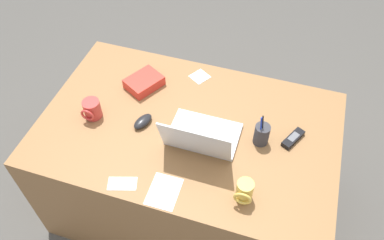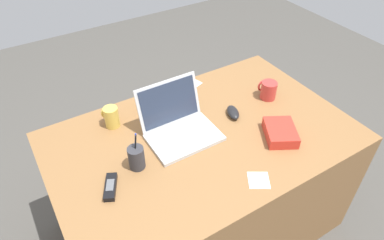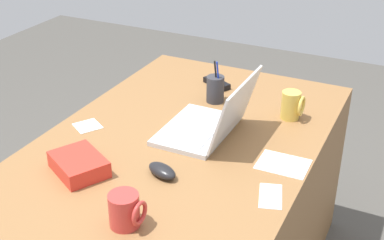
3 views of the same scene
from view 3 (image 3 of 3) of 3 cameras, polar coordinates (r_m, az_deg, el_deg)
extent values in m
cube|color=olive|center=(2.07, -1.32, -11.06)|extent=(1.46, 0.93, 0.73)
cube|color=silver|center=(1.92, 0.50, -1.05)|extent=(0.33, 0.22, 0.02)
cube|color=silver|center=(1.91, 1.05, -0.90)|extent=(0.27, 0.11, 0.00)
cube|color=silver|center=(1.94, -1.34, -0.37)|extent=(0.09, 0.05, 0.00)
cube|color=silver|center=(1.81, 4.72, 1.20)|extent=(0.32, 0.07, 0.22)
cube|color=#283347|center=(1.81, 4.57, 1.27)|extent=(0.29, 0.06, 0.19)
ellipsoid|color=black|center=(1.67, -3.26, -5.51)|extent=(0.09, 0.13, 0.04)
cylinder|color=#C63833|center=(1.46, -7.36, -9.64)|extent=(0.09, 0.09, 0.10)
torus|color=#C63833|center=(1.44, -5.71, -10.03)|extent=(0.07, 0.01, 0.07)
cylinder|color=#E0BC4C|center=(2.03, 10.63, 1.59)|extent=(0.07, 0.07, 0.11)
torus|color=#E0BC4C|center=(2.02, 11.78, 1.50)|extent=(0.08, 0.01, 0.08)
cube|color=black|center=(2.29, 2.69, 4.01)|extent=(0.10, 0.14, 0.02)
cube|color=#595B60|center=(2.29, 2.70, 4.31)|extent=(0.05, 0.07, 0.00)
cylinder|color=#333338|center=(2.13, 2.54, 3.36)|extent=(0.07, 0.07, 0.11)
cylinder|color=#1933B2|center=(2.10, 2.79, 4.38)|extent=(0.02, 0.02, 0.16)
cylinder|color=black|center=(2.11, 2.63, 4.47)|extent=(0.02, 0.02, 0.16)
cube|color=red|center=(1.72, -12.15, -4.73)|extent=(0.21, 0.23, 0.05)
cube|color=white|center=(1.60, 8.50, -8.16)|extent=(0.14, 0.10, 0.00)
cube|color=white|center=(2.00, -11.24, -0.64)|extent=(0.12, 0.12, 0.00)
cube|color=white|center=(1.76, 9.84, -4.74)|extent=(0.13, 0.17, 0.00)
camera|label=1|loc=(1.93, 47.71, 36.51)|focal=36.08mm
camera|label=2|loc=(2.77, -16.31, 31.10)|focal=32.27mm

